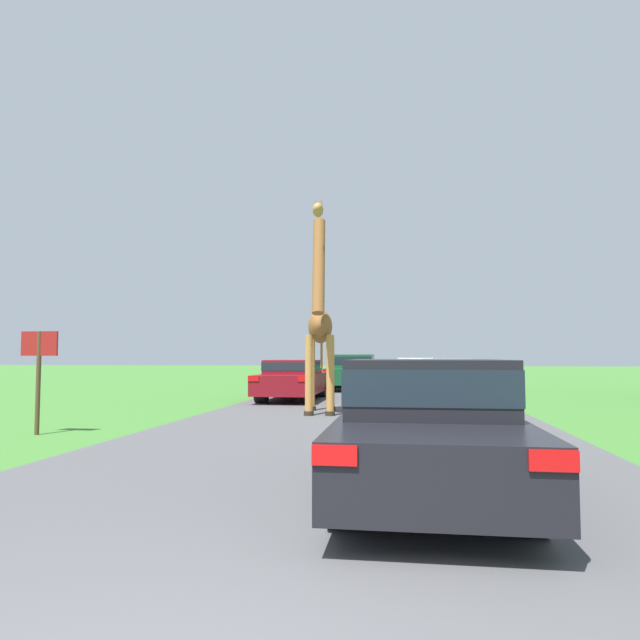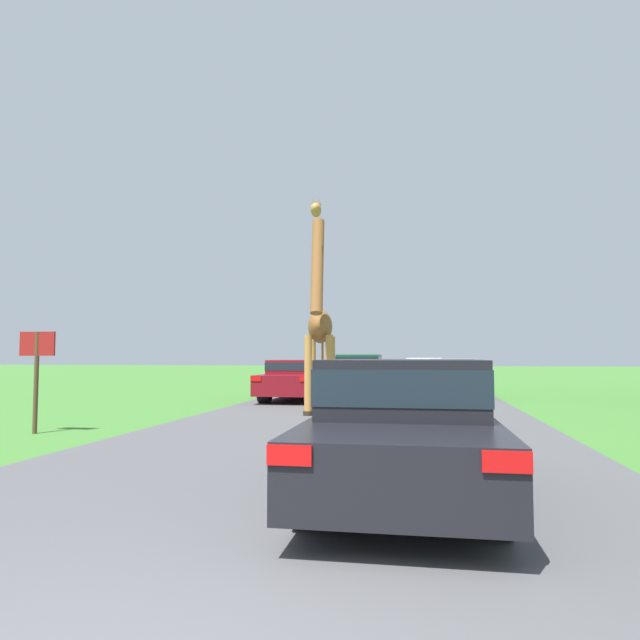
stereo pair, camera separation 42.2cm
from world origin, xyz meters
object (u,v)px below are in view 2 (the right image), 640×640
Objects in this scene: car_verge_right at (297,378)px; car_queue_left at (424,370)px; giraffe_near_road at (320,325)px; car_far_ahead at (359,371)px; car_queue_right at (453,376)px; sign_post at (37,363)px; car_lead_maroon at (404,422)px.

car_queue_left is at bearing 67.93° from car_verge_right.
giraffe_near_road is 1.18× the size of car_queue_left.
giraffe_near_road is at bearing -100.25° from car_queue_left.
car_far_ahead is 1.02× the size of car_verge_right.
giraffe_near_road is 1.11× the size of car_verge_right.
car_far_ahead is at bearing 137.71° from car_queue_right.
giraffe_near_road is 10.13m from car_far_ahead.
car_queue_right is 2.16× the size of sign_post.
giraffe_near_road is at bearing -89.57° from car_far_ahead.
car_queue_right is at bearing 54.10° from sign_post.
car_queue_left reaches higher than car_queue_right.
sign_post is at bearing 153.22° from car_lead_maroon.
giraffe_near_road is 14.67m from car_queue_left.
sign_post is (-4.47, -4.36, -0.87)m from giraffe_near_road.
giraffe_near_road is 2.70× the size of sign_post.
giraffe_near_road is at bearing -70.77° from car_verge_right.
car_verge_right is at bearing 107.19° from car_lead_maroon.
car_far_ahead is at bearing 76.20° from car_verge_right.
car_lead_maroon is 12.59m from car_verge_right.
car_queue_left is (2.60, 14.36, -1.44)m from giraffe_near_road.
car_far_ahead is 15.07m from sign_post.
sign_post reaches higher than car_lead_maroon.
car_verge_right is at bearing -154.08° from car_queue_right.
car_queue_right is 0.89× the size of car_verge_right.
car_queue_right is at bearing 84.75° from car_lead_maroon.
giraffe_near_road is 1.15× the size of car_lead_maroon.
car_lead_maroon reaches higher than car_queue_left.
car_verge_right is (-4.09, -10.09, -0.02)m from car_queue_left.
car_queue_right is 4.91m from car_far_ahead.
car_lead_maroon is 17.93m from car_far_ahead.
sign_post reaches higher than car_queue_right.
car_queue_right is (1.33, 14.48, -0.01)m from car_lead_maroon.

